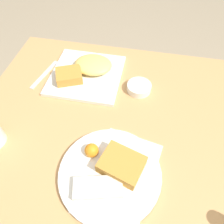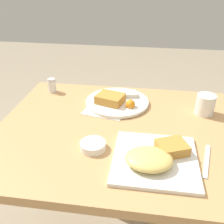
{
  "view_description": "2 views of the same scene",
  "coord_description": "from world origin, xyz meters",
  "px_view_note": "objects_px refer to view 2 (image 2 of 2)",
  "views": [
    {
      "loc": [
        -0.09,
        0.46,
        1.41
      ],
      "look_at": [
        -0.0,
        0.02,
        0.83
      ],
      "focal_mm": 35.0,
      "sensor_mm": 36.0,
      "label": 1
    },
    {
      "loc": [
        0.11,
        -0.91,
        1.37
      ],
      "look_at": [
        -0.03,
        0.03,
        0.83
      ],
      "focal_mm": 42.0,
      "sensor_mm": 36.0,
      "label": 2
    }
  ],
  "objects_px": {
    "plate_square_near": "(155,158)",
    "plate_oval_far": "(117,101)",
    "salt_shaker": "(52,86)",
    "coffee_mug": "(205,105)",
    "sauce_ramekin": "(93,145)",
    "butter_knife": "(207,161)"
  },
  "relations": [
    {
      "from": "plate_square_near",
      "to": "plate_oval_far",
      "type": "relative_size",
      "value": 0.95
    },
    {
      "from": "salt_shaker",
      "to": "coffee_mug",
      "type": "relative_size",
      "value": 0.81
    },
    {
      "from": "plate_oval_far",
      "to": "plate_square_near",
      "type": "bearing_deg",
      "value": -65.55
    },
    {
      "from": "plate_square_near",
      "to": "salt_shaker",
      "type": "bearing_deg",
      "value": 137.4
    },
    {
      "from": "plate_square_near",
      "to": "salt_shaker",
      "type": "xyz_separation_m",
      "value": [
        -0.54,
        0.5,
        0.01
      ]
    },
    {
      "from": "plate_square_near",
      "to": "salt_shaker",
      "type": "height_order",
      "value": "salt_shaker"
    },
    {
      "from": "salt_shaker",
      "to": "coffee_mug",
      "type": "bearing_deg",
      "value": -9.25
    },
    {
      "from": "sauce_ramekin",
      "to": "butter_knife",
      "type": "relative_size",
      "value": 0.52
    },
    {
      "from": "plate_oval_far",
      "to": "salt_shaker",
      "type": "bearing_deg",
      "value": 165.99
    },
    {
      "from": "plate_square_near",
      "to": "sauce_ramekin",
      "type": "height_order",
      "value": "plate_square_near"
    },
    {
      "from": "sauce_ramekin",
      "to": "butter_knife",
      "type": "height_order",
      "value": "sauce_ramekin"
    },
    {
      "from": "sauce_ramekin",
      "to": "coffee_mug",
      "type": "xyz_separation_m",
      "value": [
        0.44,
        0.33,
        0.03
      ]
    },
    {
      "from": "butter_knife",
      "to": "coffee_mug",
      "type": "bearing_deg",
      "value": 5.69
    },
    {
      "from": "plate_square_near",
      "to": "butter_knife",
      "type": "relative_size",
      "value": 1.57
    },
    {
      "from": "sauce_ramekin",
      "to": "plate_oval_far",
      "type": "bearing_deg",
      "value": 83.76
    },
    {
      "from": "plate_oval_far",
      "to": "sauce_ramekin",
      "type": "relative_size",
      "value": 3.21
    },
    {
      "from": "plate_oval_far",
      "to": "sauce_ramekin",
      "type": "distance_m",
      "value": 0.37
    },
    {
      "from": "plate_square_near",
      "to": "sauce_ramekin",
      "type": "distance_m",
      "value": 0.23
    },
    {
      "from": "plate_oval_far",
      "to": "sauce_ramekin",
      "type": "xyz_separation_m",
      "value": [
        -0.04,
        -0.36,
        -0.0
      ]
    },
    {
      "from": "butter_knife",
      "to": "plate_square_near",
      "type": "bearing_deg",
      "value": 113.34
    },
    {
      "from": "salt_shaker",
      "to": "plate_square_near",
      "type": "bearing_deg",
      "value": -42.6
    },
    {
      "from": "plate_square_near",
      "to": "plate_oval_far",
      "type": "distance_m",
      "value": 0.45
    }
  ]
}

